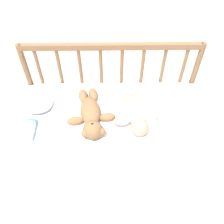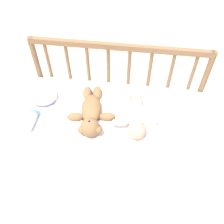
% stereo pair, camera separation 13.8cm
% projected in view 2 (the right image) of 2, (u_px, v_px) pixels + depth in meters
% --- Properties ---
extents(ground_plane, '(12.00, 12.00, 0.00)m').
position_uv_depth(ground_plane, '(112.00, 164.00, 1.91)').
color(ground_plane, '#C6B293').
extents(crib_mattress, '(1.15, 0.62, 0.54)m').
position_uv_depth(crib_mattress, '(112.00, 145.00, 1.70)').
color(crib_mattress, silver).
rests_on(crib_mattress, ground_plane).
extents(crib_rail, '(1.15, 0.04, 0.84)m').
position_uv_depth(crib_rail, '(118.00, 76.00, 1.67)').
color(crib_rail, brown).
rests_on(crib_rail, ground_plane).
extents(blanket, '(0.73, 0.49, 0.01)m').
position_uv_depth(blanket, '(111.00, 115.00, 1.52)').
color(blanket, white).
rests_on(blanket, crib_mattress).
extents(teddy_bear, '(0.29, 0.42, 0.11)m').
position_uv_depth(teddy_bear, '(91.00, 113.00, 1.47)').
color(teddy_bear, olive).
rests_on(teddy_bear, crib_mattress).
extents(baby, '(0.28, 0.36, 0.10)m').
position_uv_depth(baby, '(135.00, 117.00, 1.46)').
color(baby, white).
rests_on(baby, crib_mattress).
extents(small_pillow, '(0.18, 0.16, 0.06)m').
position_uv_depth(small_pillow, '(43.00, 96.00, 1.59)').
color(small_pillow, silver).
rests_on(small_pillow, crib_mattress).
extents(baby_bottle, '(0.05, 0.16, 0.05)m').
position_uv_depth(baby_bottle, '(32.00, 119.00, 1.47)').
color(baby_bottle, '#F4E5CC').
rests_on(baby_bottle, crib_mattress).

